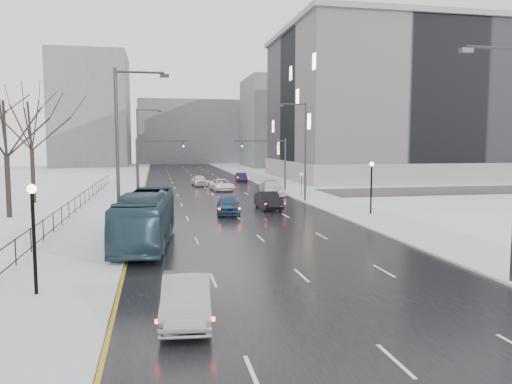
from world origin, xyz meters
TOP-DOWN VIEW (x-y plane):
  - road at (0.00, 60.00)m, footprint 16.00×150.00m
  - cross_road at (0.00, 48.00)m, footprint 130.00×10.00m
  - sidewalk_left at (-10.50, 60.00)m, footprint 5.00×150.00m
  - sidewalk_right at (10.50, 60.00)m, footprint 5.00×150.00m
  - park_strip at (-20.00, 60.00)m, footprint 14.00×150.00m
  - tree_park_d at (-17.80, 34.00)m, footprint 8.75×8.75m
  - tree_park_e at (-18.20, 44.00)m, footprint 9.45×9.45m
  - iron_fence at (-13.00, 30.00)m, footprint 0.06×70.00m
  - streetlight_r_mid at (8.17, 40.00)m, footprint 2.95×0.25m
  - streetlight_l_near at (-8.17, 20.00)m, footprint 2.95×0.25m
  - streetlight_l_far at (-8.17, 52.00)m, footprint 2.95×0.25m
  - lamppost_l at (-11.00, 12.00)m, footprint 0.36×0.36m
  - lamppost_r_mid at (11.00, 30.00)m, footprint 0.36×0.36m
  - mast_signal_right at (7.33, 48.00)m, footprint 6.10×0.33m
  - mast_signal_left at (-7.33, 48.00)m, footprint 6.10×0.33m
  - no_uturn_sign at (9.20, 44.00)m, footprint 0.60×0.06m
  - civic_building at (35.00, 72.00)m, footprint 41.00×31.00m
  - bldg_far_right at (28.00, 115.00)m, footprint 24.00×20.00m
  - bldg_far_left at (-22.00, 125.00)m, footprint 18.00×22.00m
  - bldg_far_center at (4.00, 140.00)m, footprint 30.00×18.00m
  - sedan_left_near at (-5.44, 8.33)m, footprint 1.92×4.66m
  - bus at (-7.00, 21.39)m, footprint 3.66×11.28m
  - sedan_center_near at (-0.50, 32.80)m, footprint 2.29×4.75m
  - sedan_right_near at (3.50, 35.19)m, footprint 1.82×4.77m
  - sedan_right_cross at (1.66, 53.50)m, footprint 2.77×5.29m
  - sedan_right_far at (6.41, 46.36)m, footprint 2.61×5.86m
  - sedan_center_far at (-0.50, 60.87)m, footprint 2.22×4.59m
  - sedan_right_distant at (6.54, 67.38)m, footprint 1.53×4.08m

SIDE VIEW (x-z plane):
  - tree_park_d at x=-17.80m, z-range -6.25..6.25m
  - tree_park_e at x=-18.20m, z-range -6.75..6.75m
  - road at x=0.00m, z-range 0.00..0.04m
  - cross_road at x=0.00m, z-range 0.00..0.04m
  - park_strip at x=-20.00m, z-range 0.00..0.12m
  - sidewalk_left at x=-10.50m, z-range 0.00..0.16m
  - sidewalk_right at x=10.50m, z-range 0.00..0.16m
  - sedan_right_distant at x=6.54m, z-range 0.04..1.37m
  - sedan_right_cross at x=1.66m, z-range 0.04..1.46m
  - sedan_left_near at x=-5.44m, z-range 0.04..1.54m
  - sedan_center_far at x=-0.50m, z-range 0.04..1.55m
  - sedan_right_near at x=3.50m, z-range 0.04..1.59m
  - sedan_center_near at x=-0.50m, z-range 0.04..1.61m
  - sedan_right_far at x=6.41m, z-range 0.04..1.71m
  - iron_fence at x=-13.00m, z-range 0.26..1.56m
  - bus at x=-7.00m, z-range 0.04..3.13m
  - no_uturn_sign at x=9.20m, z-range 0.95..3.65m
  - lamppost_l at x=-11.00m, z-range 0.80..5.08m
  - lamppost_r_mid at x=11.00m, z-range 0.80..5.08m
  - mast_signal_right at x=7.33m, z-range 0.86..7.36m
  - mast_signal_left at x=-7.33m, z-range 0.86..7.36m
  - streetlight_r_mid at x=8.17m, z-range 0.62..10.62m
  - streetlight_l_near at x=-8.17m, z-range 0.62..10.62m
  - streetlight_l_far at x=-8.17m, z-range 0.62..10.62m
  - bldg_far_center at x=4.00m, z-range 0.00..18.00m
  - bldg_far_right at x=28.00m, z-range 0.00..22.00m
  - civic_building at x=35.00m, z-range -1.19..23.61m
  - bldg_far_left at x=-22.00m, z-range 0.00..28.00m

